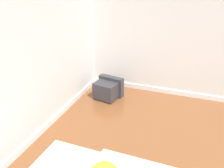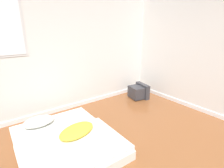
% 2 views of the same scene
% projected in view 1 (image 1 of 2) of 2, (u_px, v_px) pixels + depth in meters
% --- Properties ---
extents(crt_tv, '(0.47, 0.50, 0.37)m').
position_uv_depth(crt_tv, '(108.00, 89.00, 4.57)').
color(crt_tv, '#333338').
rests_on(crt_tv, ground_plane).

